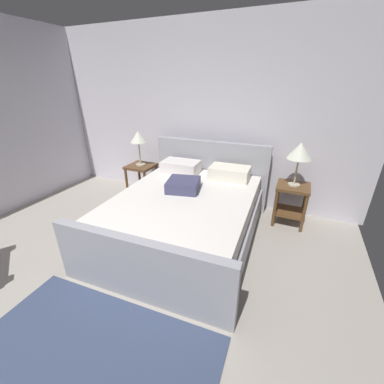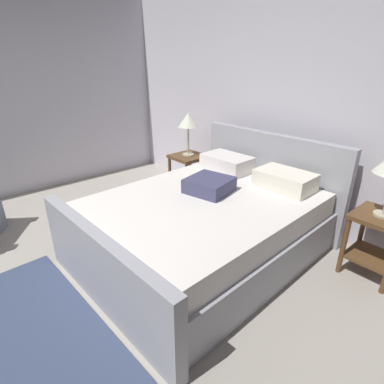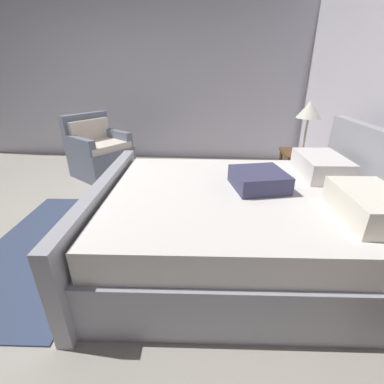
% 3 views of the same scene
% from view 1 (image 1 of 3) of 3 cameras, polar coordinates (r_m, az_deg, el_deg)
% --- Properties ---
extents(ground_plane, '(5.10, 6.33, 0.02)m').
position_cam_1_polar(ground_plane, '(2.58, -31.07, -29.51)').
color(ground_plane, '#A69F94').
extents(wall_back, '(5.22, 0.12, 2.79)m').
position_cam_1_polar(wall_back, '(4.21, 1.87, 17.06)').
color(wall_back, silver).
rests_on(wall_back, ground).
extents(bed, '(1.93, 2.37, 1.07)m').
position_cam_1_polar(bed, '(3.26, -1.28, -4.92)').
color(bed, '#A1A2AA').
rests_on(bed, ground).
extents(nightstand_right, '(0.44, 0.44, 0.60)m').
position_cam_1_polar(nightstand_right, '(3.80, 21.99, -1.28)').
color(nightstand_right, brown).
rests_on(nightstand_right, ground).
extents(table_lamp_right, '(0.32, 0.32, 0.60)m').
position_cam_1_polar(table_lamp_right, '(3.58, 23.69, 8.53)').
color(table_lamp_right, '#B7B293').
rests_on(table_lamp_right, nightstand_right).
extents(nightstand_left, '(0.44, 0.44, 0.60)m').
position_cam_1_polar(nightstand_left, '(4.43, -11.54, 3.69)').
color(nightstand_left, brown).
rests_on(nightstand_left, ground).
extents(table_lamp_left, '(0.27, 0.27, 0.58)m').
position_cam_1_polar(table_lamp_left, '(4.24, -12.31, 12.11)').
color(table_lamp_left, '#B7B293').
rests_on(table_lamp_left, nightstand_left).
extents(area_rug, '(1.99, 1.12, 0.01)m').
position_cam_1_polar(area_rug, '(2.41, -22.16, -31.37)').
color(area_rug, '#384562').
rests_on(area_rug, ground).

